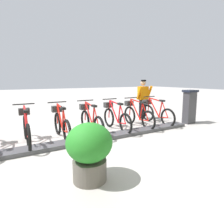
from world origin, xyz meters
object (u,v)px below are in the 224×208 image
Objects in this scene: bike_docked_2 at (115,117)px; worker_near_rack at (143,98)px; planter_bush at (89,149)px; bike_docked_3 at (90,120)px; bike_docked_0 at (156,112)px; bike_docked_1 at (137,115)px; payment_kiosk at (189,106)px; bike_docked_4 at (61,124)px; bike_docked_5 at (26,128)px.

bike_docked_2 is 1.04× the size of worker_near_rack.
bike_docked_3 is at bearing -22.47° from planter_bush.
planter_bush is at bearing 122.97° from bike_docked_0.
worker_near_rack is at bearing -47.23° from bike_docked_1.
bike_docked_1 is 0.89m from bike_docked_2.
bike_docked_4 is (0.57, 4.71, -0.24)m from payment_kiosk.
bike_docked_5 is at bearing 90.00° from bike_docked_4.
worker_near_rack reaches higher than bike_docked_4.
planter_bush is (-2.36, 2.75, 0.11)m from bike_docked_1.
bike_docked_0 is at bearing -90.00° from bike_docked_1.
bike_docked_4 is 1.04× the size of worker_near_rack.
worker_near_rack is at bearing -48.78° from planter_bush.
bike_docked_2 is at bearing -38.30° from planter_bush.
bike_docked_1 is (0.00, 0.89, 0.00)m from bike_docked_0.
payment_kiosk is 0.77× the size of worker_near_rack.
bike_docked_0 is at bearing 172.05° from worker_near_rack.
bike_docked_5 is at bearing 84.17° from payment_kiosk.
planter_bush is (-2.36, -0.80, 0.11)m from bike_docked_5.
bike_docked_2 is at bearing 116.31° from worker_near_rack.
bike_docked_4 is 1.77× the size of planter_bush.
bike_docked_3 is 2.99m from worker_near_rack.
bike_docked_4 is (0.00, 3.55, 0.00)m from bike_docked_0.
bike_docked_3 is 1.04× the size of worker_near_rack.
bike_docked_0 and bike_docked_2 have the same top height.
payment_kiosk reaches higher than bike_docked_3.
bike_docked_2 is at bearing -90.00° from bike_docked_3.
bike_docked_4 is (0.00, 1.78, 0.00)m from bike_docked_2.
bike_docked_2 is (0.57, 2.93, -0.24)m from payment_kiosk.
bike_docked_0 is 4.44m from bike_docked_5.
worker_near_rack is (0.94, -1.91, 0.48)m from bike_docked_2.
bike_docked_2 is (0.00, 1.78, 0.00)m from bike_docked_0.
payment_kiosk is at bearing -98.51° from bike_docked_3.
bike_docked_3 is (0.00, 1.78, 0.00)m from bike_docked_1.
worker_near_rack is at bearing -71.36° from bike_docked_3.
bike_docked_2 is 2.67m from bike_docked_5.
payment_kiosk is 0.74× the size of bike_docked_4.
planter_bush is at bearing 130.62° from bike_docked_1.
bike_docked_0 is 1.07m from worker_near_rack.
worker_near_rack is 1.71× the size of planter_bush.
worker_near_rack is at bearing -75.64° from bike_docked_4.
bike_docked_4 reaches higher than planter_bush.
bike_docked_1 is at bearing -90.00° from bike_docked_2.
bike_docked_1 and bike_docked_2 have the same top height.
bike_docked_0 is at bearing -90.00° from bike_docked_2.
payment_kiosk is 1.32× the size of planter_bush.
planter_bush is at bearing 141.70° from bike_docked_2.
bike_docked_0 and bike_docked_3 have the same top height.
worker_near_rack reaches higher than bike_docked_1.
payment_kiosk reaches higher than bike_docked_0.
bike_docked_4 is at bearing 90.00° from bike_docked_1.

